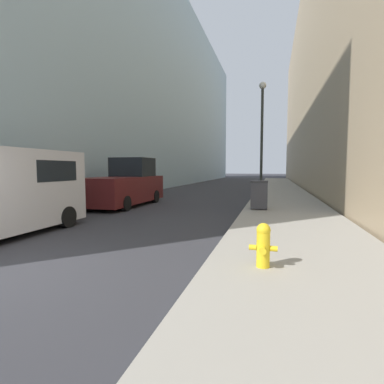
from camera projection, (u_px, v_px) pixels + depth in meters
The scene contains 8 objects.
sidewalk_right at pixel (281, 193), 20.93m from camera, with size 3.48×60.00×0.15m.
building_left_glass at pixel (128, 92), 31.93m from camera, with size 12.00×60.00×19.87m.
building_right_stone at pixel (376, 74), 25.82m from camera, with size 12.00×60.00×19.81m.
fire_hydrant at pixel (263, 244), 4.90m from camera, with size 0.46×0.34×0.73m.
trash_bin at pixel (259, 195), 11.91m from camera, with size 0.66×0.65×1.13m.
lamppost at pixel (262, 133), 16.03m from camera, with size 0.38×0.38×6.20m.
white_van at pixel (5, 188), 7.85m from camera, with size 1.91×4.56×2.28m.
pickup_truck at pixel (126, 185), 14.35m from camera, with size 2.04×5.25×2.30m.
Camera 1 is at (4.63, -3.77, 1.77)m, focal length 28.00 mm.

